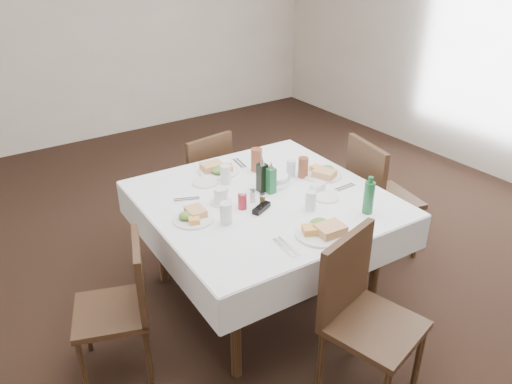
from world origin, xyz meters
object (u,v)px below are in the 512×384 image
water_s (311,201)px  bread_basket (275,179)px  chair_west (124,299)px  dining_table (264,207)px  chair_south (361,307)px  oil_cruet_green (271,179)px  chair_east (376,192)px  water_w (226,213)px  coffee_mug (221,196)px  chair_north (203,177)px  ketchup_bottle (242,201)px  water_e (291,168)px  oil_cruet_dark (262,177)px  water_n (225,174)px  green_bottle (369,197)px

water_s → bread_basket: 0.40m
bread_basket → chair_west: bearing=-170.1°
dining_table → chair_south: 0.91m
oil_cruet_green → chair_east: bearing=-4.6°
chair_west → water_w: (0.62, -0.05, 0.36)m
water_w → coffee_mug: bearing=66.0°
chair_west → water_w: bearing=-4.5°
water_w → water_s: bearing=-16.8°
chair_north → ketchup_bottle: 1.08m
water_s → coffee_mug: size_ratio=0.82×
water_e → oil_cruet_dark: (-0.29, -0.07, 0.05)m
chair_west → water_e: 1.37m
chair_west → oil_cruet_dark: size_ratio=3.46×
water_e → chair_north: bearing=106.8°
water_e → coffee_mug: water_e is taller
dining_table → chair_east: size_ratio=1.58×
chair_south → bread_basket: size_ratio=4.69×
chair_south → coffee_mug: size_ratio=6.30×
water_n → coffee_mug: bearing=-126.9°
water_s → dining_table: bearing=115.4°
water_s → water_e: 0.47m
chair_west → water_e: water_e is taller
chair_north → coffee_mug: size_ratio=5.96×
chair_north → water_s: water_s is taller
coffee_mug → ketchup_bottle: bearing=-62.4°
chair_north → chair_south: size_ratio=0.95×
water_n → water_s: bearing=-68.5°
chair_north → coffee_mug: 0.98m
dining_table → water_w: size_ratio=11.52×
chair_west → oil_cruet_dark: oil_cruet_dark is taller
chair_south → water_n: 1.24m
water_s → water_w: bearing=163.2°
coffee_mug → water_n: bearing=53.1°
water_n → chair_east: bearing=-18.1°
chair_east → water_s: size_ratio=7.85×
water_n → water_w: (-0.26, -0.44, 0.00)m
water_n → chair_west: bearing=-156.2°
chair_east → water_w: (-1.33, -0.09, 0.29)m
chair_east → ketchup_bottle: size_ratio=8.27×
water_n → oil_cruet_green: size_ratio=0.58×
green_bottle → coffee_mug: bearing=137.9°
bread_basket → coffee_mug: 0.43m
water_n → oil_cruet_green: oil_cruet_green is taller
chair_south → chair_north: bearing=86.8°
dining_table → water_n: (-0.10, 0.30, 0.14)m
chair_west → oil_cruet_dark: (1.02, 0.16, 0.40)m
coffee_mug → chair_east: bearing=-6.1°
chair_east → water_w: bearing=-176.2°
water_w → oil_cruet_green: oil_cruet_green is taller
water_w → chair_west: bearing=175.5°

